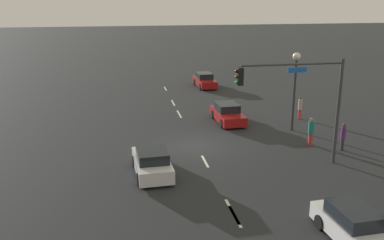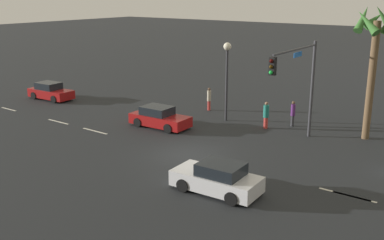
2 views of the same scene
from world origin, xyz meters
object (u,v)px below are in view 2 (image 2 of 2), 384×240
at_px(traffic_signal, 300,77).
at_px(pedestrian_2, 209,98).
at_px(pedestrian_0, 266,114).
at_px(streetlamp, 227,66).
at_px(palm_tree_0, 375,41).
at_px(pedestrian_1, 293,113).
at_px(car_3, 159,118).
at_px(car_2, 50,92).
at_px(car_0, 217,179).

distance_m(traffic_signal, pedestrian_2, 10.48).
xyz_separation_m(pedestrian_0, pedestrian_2, (-5.97, 1.82, -0.01)).
relative_size(streetlamp, palm_tree_0, 0.67).
distance_m(streetlamp, pedestrian_2, 4.43).
bearing_deg(pedestrian_2, pedestrian_1, -1.89).
height_order(pedestrian_0, pedestrian_2, pedestrian_0).
distance_m(car_3, palm_tree_0, 14.75).
distance_m(car_2, traffic_signal, 22.84).
xyz_separation_m(car_3, palm_tree_0, (12.39, 5.76, 5.55)).
xyz_separation_m(car_0, traffic_signal, (0.15, 8.58, 3.60)).
distance_m(car_2, car_3, 13.25).
bearing_deg(traffic_signal, pedestrian_0, 146.02).
xyz_separation_m(car_2, pedestrian_2, (13.41, 5.00, 0.30)).
distance_m(car_2, pedestrian_1, 21.18).
distance_m(car_3, pedestrian_2, 5.89).
relative_size(car_0, streetlamp, 0.75).
relative_size(car_2, car_3, 0.99).
relative_size(traffic_signal, streetlamp, 1.11).
relative_size(car_0, traffic_signal, 0.68).
bearing_deg(traffic_signal, car_0, -90.99).
distance_m(pedestrian_1, palm_tree_0, 7.23).
xyz_separation_m(traffic_signal, streetlamp, (-6.43, 2.20, -0.25)).
distance_m(car_0, pedestrian_1, 12.42).
bearing_deg(pedestrian_0, car_3, -146.59).
bearing_deg(pedestrian_0, traffic_signal, -33.98).
bearing_deg(pedestrian_1, car_3, -142.74).
distance_m(streetlamp, pedestrian_1, 5.68).
bearing_deg(car_3, traffic_signal, 11.71).
bearing_deg(pedestrian_0, pedestrian_1, 51.35).
relative_size(car_0, pedestrian_2, 2.34).
bearing_deg(pedestrian_1, streetlamp, -161.54).
bearing_deg(car_3, pedestrian_0, 33.41).
bearing_deg(pedestrian_0, pedestrian_2, 163.02).
distance_m(car_0, pedestrian_0, 11.13).
height_order(car_0, palm_tree_0, palm_tree_0).
distance_m(car_2, pedestrian_2, 14.31).
bearing_deg(car_0, car_3, 144.00).
bearing_deg(streetlamp, car_2, -168.60).
bearing_deg(palm_tree_0, streetlamp, -170.26).
bearing_deg(traffic_signal, car_3, -168.29).
xyz_separation_m(pedestrian_1, pedestrian_2, (-7.23, 0.24, 0.01)).
height_order(car_0, pedestrian_1, pedestrian_1).
distance_m(car_2, pedestrian_0, 19.63).
xyz_separation_m(car_0, pedestrian_0, (-3.01, 10.71, 0.32)).
bearing_deg(pedestrian_1, car_2, -167.01).
height_order(pedestrian_2, palm_tree_0, palm_tree_0).
bearing_deg(car_3, pedestrian_2, 88.23).
distance_m(car_3, traffic_signal, 10.17).
height_order(streetlamp, pedestrian_0, streetlamp).
distance_m(traffic_signal, pedestrian_0, 5.03).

